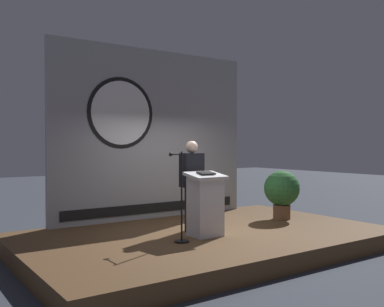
# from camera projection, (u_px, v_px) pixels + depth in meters

# --- Properties ---
(ground_plane) EXTENTS (40.00, 40.00, 0.00)m
(ground_plane) POSITION_uv_depth(u_px,v_px,m) (205.00, 248.00, 7.80)
(ground_plane) COLOR #383D47
(stage_platform) EXTENTS (6.40, 4.00, 0.30)m
(stage_platform) POSITION_uv_depth(u_px,v_px,m) (205.00, 240.00, 7.79)
(stage_platform) COLOR brown
(stage_platform) RESTS_ON ground
(banner_display) EXTENTS (4.57, 0.12, 3.58)m
(banner_display) POSITION_uv_depth(u_px,v_px,m) (153.00, 134.00, 9.25)
(banner_display) COLOR #9E9EA3
(banner_display) RESTS_ON stage_platform
(podium) EXTENTS (0.64, 0.50, 1.11)m
(podium) POSITION_uv_depth(u_px,v_px,m) (205.00, 204.00, 7.40)
(podium) COLOR silver
(podium) RESTS_ON stage_platform
(speaker_person) EXTENTS (0.40, 0.26, 1.63)m
(speaker_person) POSITION_uv_depth(u_px,v_px,m) (192.00, 185.00, 7.82)
(speaker_person) COLOR black
(speaker_person) RESTS_ON stage_platform
(microphone_stand) EXTENTS (0.24, 0.48, 1.45)m
(microphone_stand) POSITION_uv_depth(u_px,v_px,m) (180.00, 210.00, 6.98)
(microphone_stand) COLOR black
(microphone_stand) RESTS_ON stage_platform
(potted_plant) EXTENTS (0.74, 0.74, 1.02)m
(potted_plant) POSITION_uv_depth(u_px,v_px,m) (282.00, 190.00, 9.11)
(potted_plant) COLOR brown
(potted_plant) RESTS_ON stage_platform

